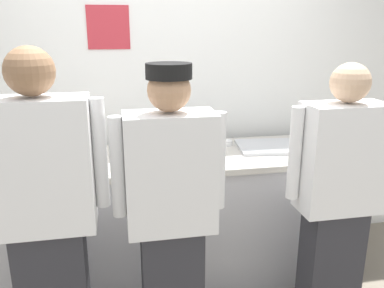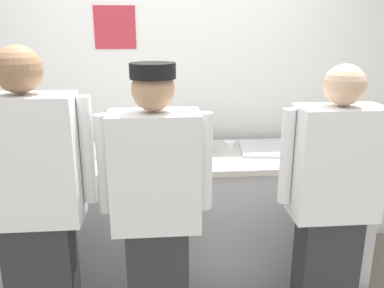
{
  "view_description": "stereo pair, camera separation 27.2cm",
  "coord_description": "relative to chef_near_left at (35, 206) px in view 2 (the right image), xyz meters",
  "views": [
    {
      "loc": [
        -0.36,
        -2.19,
        1.78
      ],
      "look_at": [
        0.14,
        0.38,
        1.01
      ],
      "focal_mm": 37.09,
      "sensor_mm": 36.0,
      "label": 1
    },
    {
      "loc": [
        -0.09,
        -2.23,
        1.78
      ],
      "look_at": [
        0.14,
        0.38,
        1.01
      ],
      "focal_mm": 37.09,
      "sensor_mm": 36.0,
      "label": 2
    }
  ],
  "objects": [
    {
      "name": "wall_back",
      "position": [
        0.73,
        1.17,
        0.42
      ],
      "size": [
        4.36,
        0.11,
        2.64
      ],
      "color": "white",
      "rests_on": "ground"
    },
    {
      "name": "prep_counter",
      "position": [
        0.73,
        0.69,
        -0.43
      ],
      "size": [
        2.78,
        0.71,
        0.94
      ],
      "color": "#B2B2B7",
      "rests_on": "ground"
    },
    {
      "name": "chef_near_left",
      "position": [
        0.0,
        0.0,
        0.0
      ],
      "size": [
        0.62,
        0.24,
        1.71
      ],
      "color": "#2D2D33",
      "rests_on": "ground"
    },
    {
      "name": "chef_center",
      "position": [
        0.62,
        -0.02,
        -0.04
      ],
      "size": [
        0.59,
        0.24,
        1.62
      ],
      "color": "#2D2D33",
      "rests_on": "ground"
    },
    {
      "name": "chef_far_right",
      "position": [
        1.58,
        0.02,
        -0.05
      ],
      "size": [
        0.59,
        0.24,
        1.61
      ],
      "color": "#2D2D33",
      "rests_on": "ground"
    },
    {
      "name": "plate_stack_front",
      "position": [
        -0.29,
        0.7,
        0.07
      ],
      "size": [
        0.23,
        0.23,
        0.07
      ],
      "color": "white",
      "rests_on": "prep_counter"
    },
    {
      "name": "plate_stack_rear",
      "position": [
        0.18,
        0.77,
        0.06
      ],
      "size": [
        0.23,
        0.23,
        0.05
      ],
      "color": "white",
      "rests_on": "prep_counter"
    },
    {
      "name": "mixing_bowl_steel",
      "position": [
        0.84,
        0.75,
        0.1
      ],
      "size": [
        0.33,
        0.33,
        0.13
      ],
      "primitive_type": "cylinder",
      "color": "#B7BABF",
      "rests_on": "prep_counter"
    },
    {
      "name": "sheet_tray",
      "position": [
        1.44,
        0.72,
        0.04
      ],
      "size": [
        0.48,
        0.41,
        0.02
      ],
      "primitive_type": "cube",
      "rotation": [
        0.0,
        0.0,
        -0.12
      ],
      "color": "#B7BABF",
      "rests_on": "prep_counter"
    },
    {
      "name": "squeeze_bottle_primary",
      "position": [
        -0.08,
        0.9,
        0.12
      ],
      "size": [
        0.06,
        0.06,
        0.19
      ],
      "color": "orange",
      "rests_on": "prep_counter"
    },
    {
      "name": "ramekin_orange_sauce",
      "position": [
        -0.18,
        0.54,
        0.06
      ],
      "size": [
        0.11,
        0.11,
        0.05
      ],
      "color": "white",
      "rests_on": "prep_counter"
    },
    {
      "name": "ramekin_red_sauce",
      "position": [
        1.16,
        0.85,
        0.06
      ],
      "size": [
        0.08,
        0.08,
        0.04
      ],
      "color": "white",
      "rests_on": "prep_counter"
    }
  ]
}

